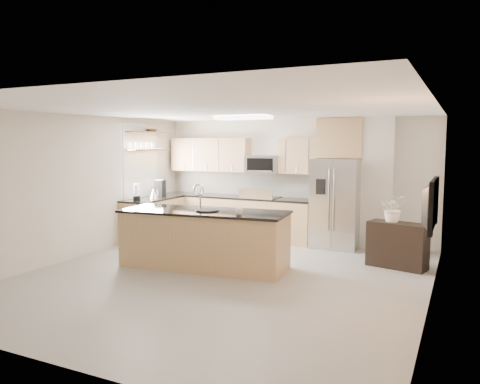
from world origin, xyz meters
The scene contains 27 objects.
floor centered at (0.00, 0.00, 0.00)m, with size 6.50×6.50×0.00m, color gray.
ceiling centered at (0.00, 0.00, 2.60)m, with size 6.00×6.50×0.02m, color white.
wall_back centered at (0.00, 3.25, 1.30)m, with size 6.00×0.02×2.60m, color silver.
wall_front centered at (0.00, -3.25, 1.30)m, with size 6.00×0.02×2.60m, color silver.
wall_left centered at (-3.00, 0.00, 1.30)m, with size 0.02×6.50×2.60m, color silver.
wall_right centered at (3.00, 0.00, 1.30)m, with size 0.02×6.50×2.60m, color silver.
back_counter centered at (-1.23, 2.93, 0.47)m, with size 3.55×0.66×1.44m.
left_counter centered at (-2.67, 1.85, 0.46)m, with size 0.66×1.50×0.92m.
range centered at (-0.60, 2.92, 0.47)m, with size 0.76×0.64×1.14m.
upper_cabinets centered at (-1.30, 3.09, 1.83)m, with size 3.50×0.33×0.75m.
microwave centered at (-0.60, 3.04, 1.63)m, with size 0.76×0.40×0.40m.
refrigerator centered at (1.06, 2.87, 0.89)m, with size 0.92×0.78×1.78m.
partition_column centered at (1.82, 3.10, 1.30)m, with size 0.60×0.30×2.60m, color beige.
window centered at (-2.98, 1.85, 1.65)m, with size 0.04×1.15×1.65m.
shelf_lower centered at (-2.85, 1.95, 1.95)m, with size 0.30×1.20×0.04m, color brown.
shelf_upper centered at (-2.85, 1.95, 2.32)m, with size 0.30×1.20×0.04m, color brown.
ceiling_fixture centered at (-0.40, 1.60, 2.56)m, with size 1.00×0.50×0.06m, color white.
island centered at (-0.56, 0.41, 0.49)m, with size 2.90×1.31×1.39m.
credenza centered at (2.38, 1.80, 0.38)m, with size 0.96×0.40×0.77m, color black.
cup centered at (0.19, 0.20, 1.02)m, with size 0.13×0.13×0.10m, color white.
platter centered at (-0.48, 0.38, 0.98)m, with size 0.39×0.39×0.02m, color black.
blender centered at (-2.67, 1.32, 1.07)m, with size 0.15×0.15×0.35m.
kettle centered at (-2.62, 1.83, 1.03)m, with size 0.19×0.19×0.24m.
coffee_maker centered at (-2.69, 2.15, 1.09)m, with size 0.24×0.27×0.36m.
bowl centered at (-2.85, 2.11, 2.38)m, with size 0.32×0.32×0.08m, color #B0B0B2.
flower_vase centered at (2.30, 1.81, 1.12)m, with size 0.64×0.55×0.71m, color white.
television centered at (2.91, -0.20, 1.35)m, with size 1.08×0.14×0.62m, color black.
Camera 1 is at (3.35, -6.30, 2.09)m, focal length 35.00 mm.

